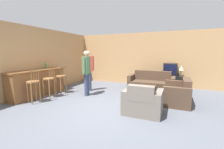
# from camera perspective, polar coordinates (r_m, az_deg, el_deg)

# --- Properties ---
(ground_plane) EXTENTS (24.00, 24.00, 0.00)m
(ground_plane) POSITION_cam_1_polar(r_m,az_deg,el_deg) (4.59, -2.69, -12.24)
(ground_plane) COLOR #565B66
(wall_back) EXTENTS (9.40, 0.08, 2.60)m
(wall_back) POSITION_cam_1_polar(r_m,az_deg,el_deg) (7.80, 9.34, 5.87)
(wall_back) COLOR tan
(wall_back) RESTS_ON ground_plane
(wall_left) EXTENTS (0.08, 8.69, 2.60)m
(wall_left) POSITION_cam_1_polar(r_m,az_deg,el_deg) (7.27, -20.87, 5.28)
(wall_left) COLOR tan
(wall_left) RESTS_ON ground_plane
(bar_counter) EXTENTS (0.55, 2.26, 0.99)m
(bar_counter) POSITION_cam_1_polar(r_m,az_deg,el_deg) (6.28, -26.17, -2.78)
(bar_counter) COLOR brown
(bar_counter) RESTS_ON ground_plane
(bar_chair_near) EXTENTS (0.46, 0.46, 1.07)m
(bar_chair_near) POSITION_cam_1_polar(r_m,az_deg,el_deg) (5.43, -27.75, -3.48)
(bar_chair_near) COLOR #996638
(bar_chair_near) RESTS_ON ground_plane
(bar_chair_mid) EXTENTS (0.39, 0.39, 1.07)m
(bar_chair_mid) POSITION_cam_1_polar(r_m,az_deg,el_deg) (5.84, -22.83, -2.40)
(bar_chair_mid) COLOR #996638
(bar_chair_mid) RESTS_ON ground_plane
(bar_chair_far) EXTENTS (0.44, 0.44, 1.07)m
(bar_chair_far) POSITION_cam_1_polar(r_m,az_deg,el_deg) (6.28, -18.78, -1.50)
(bar_chair_far) COLOR #996638
(bar_chair_far) RESTS_ON ground_plane
(couch_far) EXTENTS (1.87, 0.84, 0.83)m
(couch_far) POSITION_cam_1_polar(r_m,az_deg,el_deg) (6.61, 14.71, -3.44)
(couch_far) COLOR #4C3828
(couch_far) RESTS_ON ground_plane
(armchair_near) EXTENTS (0.98, 0.80, 0.81)m
(armchair_near) POSITION_cam_1_polar(r_m,az_deg,el_deg) (4.11, 11.57, -10.42)
(armchair_near) COLOR #70665B
(armchair_near) RESTS_ON ground_plane
(loveseat_right) EXTENTS (0.77, 1.32, 0.80)m
(loveseat_right) POSITION_cam_1_polar(r_m,az_deg,el_deg) (5.30, 23.78, -6.76)
(loveseat_right) COLOR #4C3828
(loveseat_right) RESTS_ON ground_plane
(coffee_table) EXTENTS (0.58, 1.08, 0.42)m
(coffee_table) POSITION_cam_1_polar(r_m,az_deg,el_deg) (5.37, 12.72, -5.43)
(coffee_table) COLOR #472D1E
(coffee_table) RESTS_ON ground_plane
(tv_unit) EXTENTS (1.15, 0.55, 0.61)m
(tv_unit) POSITION_cam_1_polar(r_m,az_deg,el_deg) (7.31, 21.10, -2.58)
(tv_unit) COLOR black
(tv_unit) RESTS_ON ground_plane
(tv) EXTENTS (0.58, 0.51, 0.54)m
(tv) POSITION_cam_1_polar(r_m,az_deg,el_deg) (7.23, 21.33, 1.89)
(tv) COLOR black
(tv) RESTS_ON tv_unit
(bottle) EXTENTS (0.06, 0.06, 0.28)m
(bottle) POSITION_cam_1_polar(r_m,az_deg,el_deg) (6.58, -23.89, 3.23)
(bottle) COLOR #2D7F3D
(bottle) RESTS_ON bar_counter
(book_on_table) EXTENTS (0.26, 0.25, 0.02)m
(book_on_table) POSITION_cam_1_polar(r_m,az_deg,el_deg) (5.17, 12.71, -5.18)
(book_on_table) COLOR maroon
(book_on_table) RESTS_ON coffee_table
(table_lamp) EXTENTS (0.22, 0.22, 0.44)m
(table_lamp) POSITION_cam_1_polar(r_m,az_deg,el_deg) (7.23, 24.87, 2.06)
(table_lamp) COLOR brown
(table_lamp) RESTS_ON tv_unit
(person_by_window) EXTENTS (0.40, 0.41, 1.68)m
(person_by_window) POSITION_cam_1_polar(r_m,az_deg,el_deg) (6.34, -9.12, 2.28)
(person_by_window) COLOR #384260
(person_by_window) RESTS_ON ground_plane
(person_by_counter) EXTENTS (0.26, 0.55, 1.68)m
(person_by_counter) POSITION_cam_1_polar(r_m,az_deg,el_deg) (5.69, -9.69, 1.52)
(person_by_counter) COLOR #384260
(person_by_counter) RESTS_ON ground_plane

